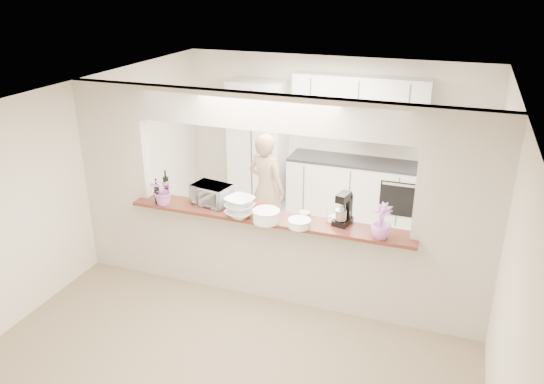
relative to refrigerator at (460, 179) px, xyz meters
The scene contains 19 objects.
floor 3.46m from the refrigerator, 127.72° to the right, with size 6.00×6.00×0.00m, color gray.
tile_overlay 2.48m from the refrigerator, 151.78° to the right, with size 5.00×2.90×0.01m, color beige.
partition 3.41m from the refrigerator, 127.72° to the right, with size 5.00×0.15×2.50m.
bar_counter 3.37m from the refrigerator, 127.68° to the right, with size 3.40×0.38×1.09m.
kitchen_cabinets 2.24m from the refrigerator, behind, with size 3.15×0.62×2.25m.
refrigerator is the anchor object (origin of this frame).
flower_left 4.39m from the refrigerator, 140.11° to the right, with size 0.31×0.27×0.34m, color pink.
wine_bottle_a 4.32m from the refrigerator, 143.21° to the right, with size 0.07×0.07×0.35m.
wine_bottle_b 4.46m from the refrigerator, 140.94° to the right, with size 0.06×0.06×0.32m.
toaster_oven 3.85m from the refrigerator, 137.28° to the right, with size 0.45×0.31×0.25m, color #AFB0B5.
serving_bowls 3.69m from the refrigerator, 129.81° to the right, with size 0.32×0.32×0.23m, color white.
plate_stack_a 3.50m from the refrigerator, 125.44° to the right, with size 0.31×0.31×0.14m.
plate_stack_b 3.29m from the refrigerator, 119.85° to the right, with size 0.25×0.25×0.09m.
red_bowl 3.39m from the refrigerator, 130.56° to the right, with size 0.14×0.14×0.07m, color maroon.
tan_bowl 3.07m from the refrigerator, 122.70° to the right, with size 0.13×0.13×0.06m, color tan.
utensil_caddy 2.90m from the refrigerator, 115.68° to the right, with size 0.28×0.21×0.23m.
stand_mixer 2.88m from the refrigerator, 114.83° to the right, with size 0.21×0.28×0.37m.
flower_right 2.93m from the refrigerator, 105.00° to the right, with size 0.22×0.22×0.39m, color #C167BF.
person 2.91m from the refrigerator, 152.88° to the right, with size 0.60×0.39×1.65m, color tan.
Camera 1 is at (1.94, -5.23, 3.67)m, focal length 35.00 mm.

